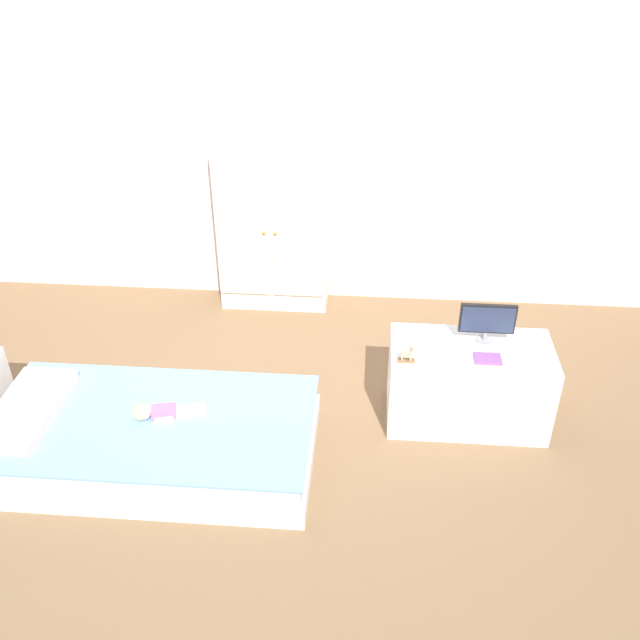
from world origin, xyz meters
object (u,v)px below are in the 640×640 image
doll (155,412)px  tv_stand (468,384)px  rocking_horse_toy (408,353)px  wardrobe (272,224)px  bed (153,438)px  book_purple (488,359)px  tv_monitor (487,320)px

doll → tv_stand: (1.73, 0.45, -0.05)m
doll → rocking_horse_toy: size_ratio=3.31×
wardrobe → rocking_horse_toy: size_ratio=11.18×
bed → doll: size_ratio=4.55×
doll → wardrobe: wardrobe is taller
bed → rocking_horse_toy: rocking_horse_toy is taller
bed → book_purple: bearing=11.3°
rocking_horse_toy → book_purple: bearing=6.6°
doll → tv_stand: bearing=14.5°
doll → book_purple: size_ratio=2.61×
tv_monitor → tv_stand: bearing=-132.2°
book_purple → bed: bearing=-168.7°
bed → rocking_horse_toy: (1.38, 0.31, 0.43)m
rocking_horse_toy → book_purple: size_ratio=0.79×
rocking_horse_toy → tv_stand: bearing=22.9°
bed → rocking_horse_toy: size_ratio=15.09×
bed → wardrobe: 1.84m
doll → book_purple: (1.79, 0.34, 0.21)m
rocking_horse_toy → book_purple: 0.45m
tv_stand → wardrobe: bearing=136.6°
bed → book_purple: 1.90m
wardrobe → book_purple: bearing=-44.3°
tv_stand → book_purple: bearing=-57.0°
doll → rocking_horse_toy: bearing=12.1°
wardrobe → tv_monitor: wardrobe is taller
doll → wardrobe: (0.42, 1.68, 0.36)m
bed → rocking_horse_toy: bearing=12.7°
doll → rocking_horse_toy: (1.35, 0.29, 0.26)m
book_purple → wardrobe: bearing=135.7°
bed → wardrobe: wardrobe is taller
bed → wardrobe: bearing=75.3°
wardrobe → rocking_horse_toy: wardrobe is taller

